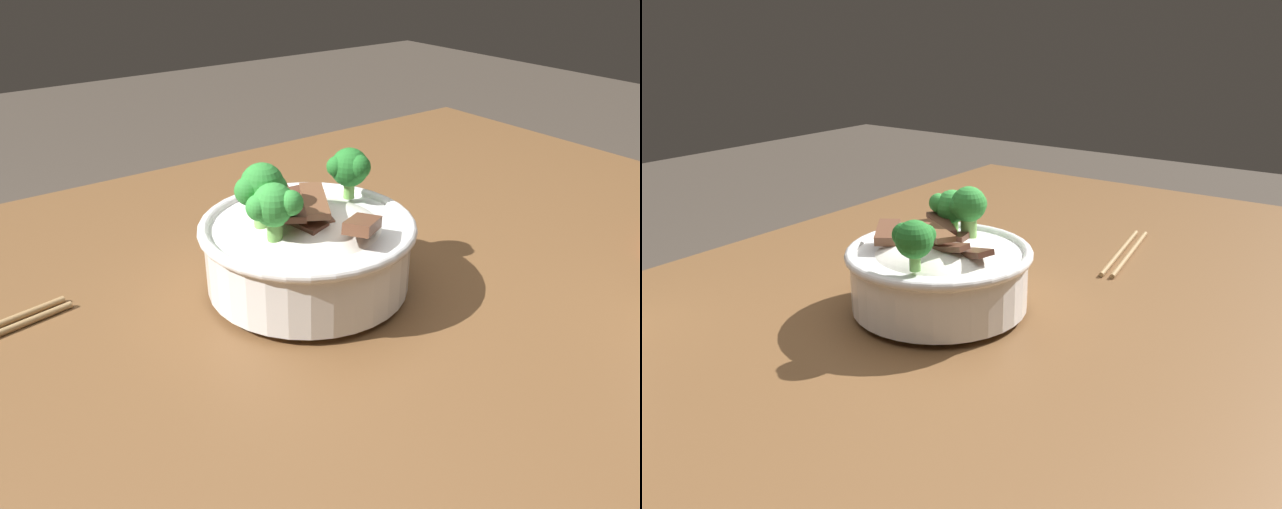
{
  "view_description": "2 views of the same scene",
  "coord_description": "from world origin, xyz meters",
  "views": [
    {
      "loc": [
        0.29,
        0.48,
        1.16
      ],
      "look_at": [
        -0.05,
        0.01,
        0.86
      ],
      "focal_mm": 34.84,
      "sensor_mm": 36.0,
      "label": 1
    },
    {
      "loc": [
        -0.61,
        -0.43,
        1.15
      ],
      "look_at": [
        0.01,
        0.01,
        0.88
      ],
      "focal_mm": 36.72,
      "sensor_mm": 36.0,
      "label": 2
    }
  ],
  "objects": [
    {
      "name": "dining_table",
      "position": [
        0.0,
        0.0,
        0.69
      ],
      "size": [
        1.43,
        0.86,
        0.82
      ],
      "color": "brown",
      "rests_on": "ground"
    },
    {
      "name": "rice_bowl",
      "position": [
        -0.03,
        0.01,
        0.88
      ],
      "size": [
        0.22,
        0.22,
        0.15
      ],
      "color": "white",
      "rests_on": "dining_table"
    }
  ]
}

